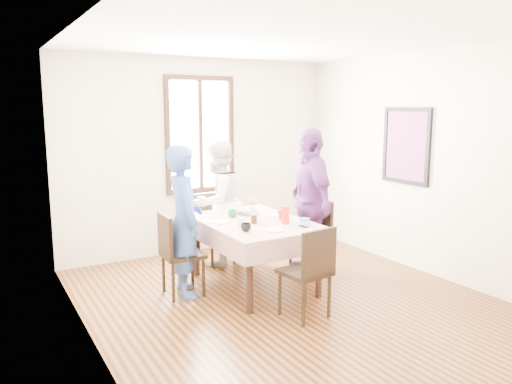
# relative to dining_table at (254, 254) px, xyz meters

# --- Properties ---
(ground) EXTENTS (4.50, 4.50, 0.00)m
(ground) POSITION_rel_dining_table_xyz_m (0.08, -0.57, -0.38)
(ground) COLOR #31190B
(ground) RESTS_ON ground
(back_wall) EXTENTS (4.00, 0.00, 4.00)m
(back_wall) POSITION_rel_dining_table_xyz_m (0.08, 1.68, 0.98)
(back_wall) COLOR beige
(back_wall) RESTS_ON ground
(right_wall) EXTENTS (0.00, 4.50, 4.50)m
(right_wall) POSITION_rel_dining_table_xyz_m (2.08, -0.57, 0.98)
(right_wall) COLOR beige
(right_wall) RESTS_ON ground
(window_frame) EXTENTS (1.02, 0.06, 1.62)m
(window_frame) POSITION_rel_dining_table_xyz_m (0.08, 1.66, 1.27)
(window_frame) COLOR black
(window_frame) RESTS_ON back_wall
(window_pane) EXTENTS (0.90, 0.02, 1.50)m
(window_pane) POSITION_rel_dining_table_xyz_m (0.08, 1.67, 1.27)
(window_pane) COLOR white
(window_pane) RESTS_ON back_wall
(art_poster) EXTENTS (0.04, 0.76, 0.96)m
(art_poster) POSITION_rel_dining_table_xyz_m (2.06, -0.27, 1.18)
(art_poster) COLOR red
(art_poster) RESTS_ON right_wall
(dining_table) EXTENTS (0.97, 1.46, 0.75)m
(dining_table) POSITION_rel_dining_table_xyz_m (0.00, 0.00, 0.00)
(dining_table) COLOR black
(dining_table) RESTS_ON ground
(tablecloth) EXTENTS (1.09, 1.58, 0.01)m
(tablecloth) POSITION_rel_dining_table_xyz_m (-0.00, 0.00, 0.38)
(tablecloth) COLOR #550809
(tablecloth) RESTS_ON dining_table
(chair_left) EXTENTS (0.44, 0.44, 0.91)m
(chair_left) POSITION_rel_dining_table_xyz_m (-0.81, 0.14, 0.08)
(chair_left) COLOR black
(chair_left) RESTS_ON ground
(chair_right) EXTENTS (0.47, 0.47, 0.91)m
(chair_right) POSITION_rel_dining_table_xyz_m (0.81, 0.05, 0.08)
(chair_right) COLOR black
(chair_right) RESTS_ON ground
(chair_far) EXTENTS (0.46, 0.46, 0.91)m
(chair_far) POSITION_rel_dining_table_xyz_m (-0.00, 1.00, 0.08)
(chair_far) COLOR black
(chair_far) RESTS_ON ground
(chair_near) EXTENTS (0.47, 0.47, 0.91)m
(chair_near) POSITION_rel_dining_table_xyz_m (-0.00, -1.00, 0.08)
(chair_near) COLOR black
(chair_near) RESTS_ON ground
(person_left) EXTENTS (0.48, 0.65, 1.65)m
(person_left) POSITION_rel_dining_table_xyz_m (-0.79, 0.14, 0.45)
(person_left) COLOR #334E91
(person_left) RESTS_ON ground
(person_far) EXTENTS (0.96, 0.86, 1.62)m
(person_far) POSITION_rel_dining_table_xyz_m (-0.00, 0.98, 0.44)
(person_far) COLOR white
(person_far) RESTS_ON ground
(person_right) EXTENTS (0.68, 1.13, 1.80)m
(person_right) POSITION_rel_dining_table_xyz_m (0.79, 0.05, 0.52)
(person_right) COLOR #683177
(person_right) RESTS_ON ground
(mug_black) EXTENTS (0.13, 0.13, 0.08)m
(mug_black) POSITION_rel_dining_table_xyz_m (-0.31, -0.38, 0.43)
(mug_black) COLOR black
(mug_black) RESTS_ON tablecloth
(mug_flag) EXTENTS (0.15, 0.15, 0.10)m
(mug_flag) POSITION_rel_dining_table_xyz_m (0.31, -0.11, 0.44)
(mug_flag) COLOR red
(mug_flag) RESTS_ON tablecloth
(mug_green) EXTENTS (0.11, 0.11, 0.08)m
(mug_green) POSITION_rel_dining_table_xyz_m (-0.12, 0.29, 0.43)
(mug_green) COLOR #0C7226
(mug_green) RESTS_ON tablecloth
(serving_bowl) EXTENTS (0.31, 0.31, 0.06)m
(serving_bowl) POSITION_rel_dining_table_xyz_m (0.11, 0.36, 0.42)
(serving_bowl) COLOR white
(serving_bowl) RESTS_ON tablecloth
(juice_carton) EXTENTS (0.06, 0.06, 0.20)m
(juice_carton) POSITION_rel_dining_table_xyz_m (0.23, -0.30, 0.48)
(juice_carton) COLOR red
(juice_carton) RESTS_ON tablecloth
(butter_tub) EXTENTS (0.10, 0.10, 0.05)m
(butter_tub) POSITION_rel_dining_table_xyz_m (0.40, -0.42, 0.41)
(butter_tub) COLOR white
(butter_tub) RESTS_ON tablecloth
(jam_jar) EXTENTS (0.06, 0.06, 0.09)m
(jam_jar) POSITION_rel_dining_table_xyz_m (-0.06, -0.12, 0.43)
(jam_jar) COLOR black
(jam_jar) RESTS_ON tablecloth
(drinking_glass) EXTENTS (0.07, 0.07, 0.10)m
(drinking_glass) POSITION_rel_dining_table_xyz_m (-0.28, -0.21, 0.44)
(drinking_glass) COLOR silver
(drinking_glass) RESTS_ON tablecloth
(smartphone) EXTENTS (0.06, 0.13, 0.01)m
(smartphone) POSITION_rel_dining_table_xyz_m (0.32, -0.51, 0.39)
(smartphone) COLOR black
(smartphone) RESTS_ON tablecloth
(flower_vase) EXTENTS (0.07, 0.07, 0.14)m
(flower_vase) POSITION_rel_dining_table_xyz_m (0.02, 0.04, 0.46)
(flower_vase) COLOR silver
(flower_vase) RESTS_ON tablecloth
(plate_left) EXTENTS (0.20, 0.20, 0.01)m
(plate_left) POSITION_rel_dining_table_xyz_m (-0.35, 0.10, 0.39)
(plate_left) COLOR white
(plate_left) RESTS_ON tablecloth
(plate_right) EXTENTS (0.20, 0.20, 0.01)m
(plate_right) POSITION_rel_dining_table_xyz_m (0.32, 0.11, 0.39)
(plate_right) COLOR white
(plate_right) RESTS_ON tablecloth
(plate_far) EXTENTS (0.20, 0.20, 0.01)m
(plate_far) POSITION_rel_dining_table_xyz_m (-0.01, 0.54, 0.39)
(plate_far) COLOR white
(plate_far) RESTS_ON tablecloth
(plate_near) EXTENTS (0.20, 0.20, 0.01)m
(plate_near) POSITION_rel_dining_table_xyz_m (-0.03, -0.51, 0.39)
(plate_near) COLOR white
(plate_near) RESTS_ON tablecloth
(butter_lid) EXTENTS (0.12, 0.12, 0.01)m
(butter_lid) POSITION_rel_dining_table_xyz_m (0.40, -0.42, 0.45)
(butter_lid) COLOR blue
(butter_lid) RESTS_ON butter_tub
(flower_bunch) EXTENTS (0.09, 0.09, 0.10)m
(flower_bunch) POSITION_rel_dining_table_xyz_m (0.02, 0.04, 0.58)
(flower_bunch) COLOR yellow
(flower_bunch) RESTS_ON flower_vase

